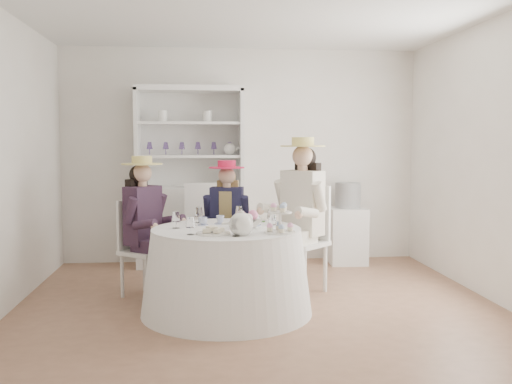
{
  "coord_description": "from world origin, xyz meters",
  "views": [
    {
      "loc": [
        -0.54,
        -5.28,
        1.52
      ],
      "look_at": [
        0.0,
        0.1,
        1.05
      ],
      "focal_mm": 40.0,
      "sensor_mm": 36.0,
      "label": 1
    }
  ],
  "objects": [
    {
      "name": "wall_left",
      "position": [
        -2.25,
        0.0,
        1.35
      ],
      "size": [
        0.0,
        4.5,
        4.5
      ],
      "primitive_type": "plane",
      "rotation": [
        1.57,
        0.0,
        1.57
      ],
      "color": "silver",
      "rests_on": "ground"
    },
    {
      "name": "ceiling",
      "position": [
        0.0,
        0.0,
        2.7
      ],
      "size": [
        4.5,
        4.5,
        0.0
      ],
      "primitive_type": "plane",
      "rotation": [
        3.14,
        0.0,
        0.0
      ],
      "color": "white",
      "rests_on": "wall_back"
    },
    {
      "name": "guest_mid",
      "position": [
        -0.25,
        0.72,
        0.75
      ],
      "size": [
        0.5,
        0.53,
        1.33
      ],
      "rotation": [
        0.0,
        0.0,
        -0.21
      ],
      "color": "silver",
      "rests_on": "ground"
    },
    {
      "name": "teacup_c",
      "position": [
        -0.03,
        -0.14,
        0.8
      ],
      "size": [
        0.11,
        0.11,
        0.07
      ],
      "primitive_type": "imported",
      "rotation": [
        0.0,
        0.0,
        -0.22
      ],
      "color": "white",
      "rests_on": "tea_table"
    },
    {
      "name": "hatbox",
      "position": [
        1.31,
        1.67,
        0.86
      ],
      "size": [
        0.38,
        0.38,
        0.32
      ],
      "primitive_type": "cylinder",
      "rotation": [
        0.0,
        0.0,
        -0.24
      ],
      "color": "black",
      "rests_on": "side_table"
    },
    {
      "name": "teacup_b",
      "position": [
        -0.35,
        -0.01,
        0.8
      ],
      "size": [
        0.08,
        0.08,
        0.07
      ],
      "primitive_type": "imported",
      "rotation": [
        0.0,
        0.0,
        -0.03
      ],
      "color": "white",
      "rests_on": "tea_table"
    },
    {
      "name": "teacup_a",
      "position": [
        -0.51,
        -0.08,
        0.8
      ],
      "size": [
        0.09,
        0.09,
        0.07
      ],
      "primitive_type": "imported",
      "rotation": [
        0.0,
        0.0,
        0.02
      ],
      "color": "white",
      "rests_on": "tea_table"
    },
    {
      "name": "flower_bowl",
      "position": [
        -0.11,
        -0.26,
        0.79
      ],
      "size": [
        0.28,
        0.28,
        0.06
      ],
      "primitive_type": "imported",
      "rotation": [
        0.0,
        0.0,
        0.3
      ],
      "color": "white",
      "rests_on": "tea_table"
    },
    {
      "name": "hutch",
      "position": [
        -0.65,
        1.77,
        0.78
      ],
      "size": [
        1.34,
        0.6,
        2.2
      ],
      "rotation": [
        0.0,
        0.0,
        0.09
      ],
      "color": "silver",
      "rests_on": "ground"
    },
    {
      "name": "sandwich_plate",
      "position": [
        -0.43,
        -0.58,
        0.78
      ],
      "size": [
        0.29,
        0.29,
        0.06
      ],
      "rotation": [
        0.0,
        0.0,
        0.28
      ],
      "color": "white",
      "rests_on": "tea_table"
    },
    {
      "name": "cupcake_stand",
      "position": [
        0.14,
        -0.57,
        0.85
      ],
      "size": [
        0.26,
        0.26,
        0.24
      ],
      "rotation": [
        0.0,
        0.0,
        -0.32
      ],
      "color": "white",
      "rests_on": "tea_table"
    },
    {
      "name": "tea_table",
      "position": [
        -0.3,
        -0.27,
        0.38
      ],
      "size": [
        1.53,
        1.53,
        0.76
      ],
      "rotation": [
        0.0,
        0.0,
        0.23
      ],
      "color": "white",
      "rests_on": "ground"
    },
    {
      "name": "guest_left",
      "position": [
        -1.07,
        0.34,
        0.78
      ],
      "size": [
        0.6,
        0.57,
        1.39
      ],
      "rotation": [
        0.0,
        0.0,
        0.92
      ],
      "color": "silver",
      "rests_on": "ground"
    },
    {
      "name": "stemware_set",
      "position": [
        -0.3,
        -0.27,
        0.84
      ],
      "size": [
        0.95,
        0.95,
        0.15
      ],
      "color": "white",
      "rests_on": "tea_table"
    },
    {
      "name": "wall_back",
      "position": [
        0.0,
        2.0,
        1.35
      ],
      "size": [
        4.5,
        0.0,
        4.5
      ],
      "primitive_type": "plane",
      "rotation": [
        1.57,
        0.0,
        0.0
      ],
      "color": "silver",
      "rests_on": "ground"
    },
    {
      "name": "wall_front",
      "position": [
        0.0,
        -2.0,
        1.35
      ],
      "size": [
        4.5,
        0.0,
        4.5
      ],
      "primitive_type": "plane",
      "rotation": [
        -1.57,
        0.0,
        0.0
      ],
      "color": "silver",
      "rests_on": "ground"
    },
    {
      "name": "ground",
      "position": [
        0.0,
        0.0,
        0.0
      ],
      "size": [
        4.5,
        4.5,
        0.0
      ],
      "primitive_type": "plane",
      "color": "brown",
      "rests_on": "ground"
    },
    {
      "name": "side_table",
      "position": [
        1.31,
        1.67,
        0.35
      ],
      "size": [
        0.47,
        0.47,
        0.7
      ],
      "primitive_type": "cube",
      "rotation": [
        0.0,
        0.0,
        -0.04
      ],
      "color": "silver",
      "rests_on": "ground"
    },
    {
      "name": "guest_right",
      "position": [
        0.48,
        0.34,
        0.89
      ],
      "size": [
        0.67,
        0.66,
        1.57
      ],
      "rotation": [
        0.0,
        0.0,
        -0.81
      ],
      "color": "silver",
      "rests_on": "ground"
    },
    {
      "name": "table_teapot",
      "position": [
        -0.2,
        -0.67,
        0.85
      ],
      "size": [
        0.28,
        0.2,
        0.21
      ],
      "rotation": [
        0.0,
        0.0,
        0.01
      ],
      "color": "white",
      "rests_on": "tea_table"
    },
    {
      "name": "flower_arrangement",
      "position": [
        -0.1,
        -0.26,
        0.86
      ],
      "size": [
        0.2,
        0.21,
        0.08
      ],
      "rotation": [
        0.0,
        0.0,
        -0.43
      ],
      "color": "pink",
      "rests_on": "tea_table"
    },
    {
      "name": "wall_right",
      "position": [
        2.25,
        0.0,
        1.35
      ],
      "size": [
        0.0,
        4.5,
        4.5
      ],
      "primitive_type": "plane",
      "rotation": [
        1.57,
        0.0,
        -1.57
      ],
      "color": "silver",
      "rests_on": "ground"
    },
    {
      "name": "spare_chair",
      "position": [
        -0.51,
        1.44,
        0.57
      ],
      "size": [
        0.44,
        0.44,
        1.06
      ],
      "rotation": [
        0.0,
        0.0,
        3.16
      ],
      "color": "silver",
      "rests_on": "ground"
    }
  ]
}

